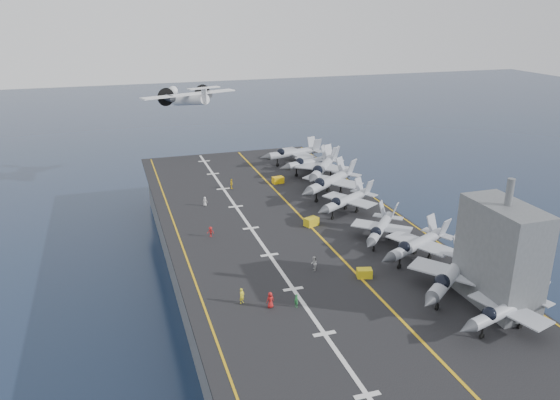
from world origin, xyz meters
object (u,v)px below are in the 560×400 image
object	(u,v)px
island_superstructure	(502,243)
fighter_jet_0	(506,309)
transport_plane	(190,100)
tow_cart_a	(364,273)

from	to	relation	value
island_superstructure	fighter_jet_0	xyz separation A→B (m)	(-2.39, -4.65, -5.26)
fighter_jet_0	transport_plane	xyz separation A→B (m)	(-18.81, 89.66, 8.81)
island_superstructure	tow_cart_a	bearing A→B (deg)	138.32
fighter_jet_0	tow_cart_a	size ratio (longest dim) A/B	6.94
transport_plane	island_superstructure	bearing A→B (deg)	-76.00
island_superstructure	tow_cart_a	xyz separation A→B (m)	(-11.45, 10.19, -6.94)
tow_cart_a	transport_plane	size ratio (longest dim) A/B	0.08
fighter_jet_0	transport_plane	size ratio (longest dim) A/B	0.53
fighter_jet_0	tow_cart_a	bearing A→B (deg)	121.40
island_superstructure	transport_plane	bearing A→B (deg)	104.00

